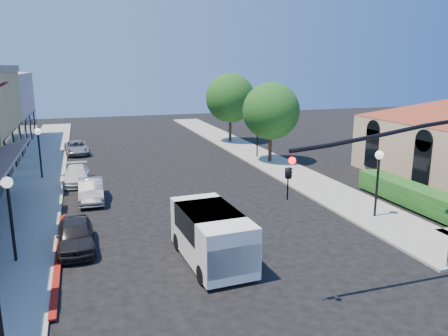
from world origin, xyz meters
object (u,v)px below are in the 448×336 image
object	(u,v)px
lamppost_left_far	(39,140)
street_tree_a	(271,111)
parked_car_c	(76,175)
parked_car_d	(77,148)
street_tree_b	(230,98)
lamppost_left_near	(9,198)
signal_mast_arm	(438,175)
white_van	(212,233)
lamppost_right_far	(258,126)
parked_car_a	(76,235)
parked_car_b	(91,190)
lamppost_right_near	(379,167)

from	to	relation	value
lamppost_left_far	street_tree_a	bearing A→B (deg)	0.00
parked_car_c	parked_car_d	world-z (taller)	parked_car_d
street_tree_b	lamppost_left_far	size ratio (longest dim) A/B	1.97
lamppost_left_near	signal_mast_arm	bearing A→B (deg)	-24.37
street_tree_b	white_van	bearing A→B (deg)	-110.39
lamppost_right_far	parked_car_a	xyz separation A→B (m)	(-14.70, -15.30, -2.09)
street_tree_a	lamppost_left_far	size ratio (longest dim) A/B	1.82
lamppost_left_far	parked_car_d	size ratio (longest dim) A/B	0.85
lamppost_left_near	parked_car_c	distance (m)	12.41
lamppost_right_far	lamppost_left_far	bearing A→B (deg)	-173.29
parked_car_a	lamppost_left_near	bearing A→B (deg)	-164.24
parked_car_d	lamppost_left_near	bearing A→B (deg)	-100.32
street_tree_a	parked_car_a	world-z (taller)	street_tree_a
signal_mast_arm	white_van	world-z (taller)	signal_mast_arm
street_tree_b	lamppost_right_far	world-z (taller)	street_tree_b
parked_car_b	signal_mast_arm	bearing A→B (deg)	-50.59
lamppost_left_near	lamppost_right_far	xyz separation A→B (m)	(17.00, 16.00, 0.00)
parked_car_b	white_van	bearing A→B (deg)	-65.41
signal_mast_arm	lamppost_left_far	world-z (taller)	signal_mast_arm
street_tree_b	signal_mast_arm	size ratio (longest dim) A/B	0.88
parked_car_a	parked_car_c	xyz separation A→B (m)	(0.00, 11.30, -0.07)
street_tree_a	parked_car_a	size ratio (longest dim) A/B	1.70
street_tree_a	parked_car_a	distance (m)	20.36
white_van	parked_car_a	world-z (taller)	white_van
lamppost_right_far	lamppost_left_near	bearing A→B (deg)	-136.74
street_tree_b	parked_car_a	bearing A→B (deg)	-122.77
lamppost_left_far	parked_car_a	xyz separation A→B (m)	(2.30, -13.30, -2.09)
lamppost_left_near	parked_car_c	size ratio (longest dim) A/B	0.89
street_tree_a	white_van	xyz separation A→B (m)	(-9.80, -16.36, -2.96)
lamppost_right_far	parked_car_c	size ratio (longest dim) A/B	0.89
parked_car_b	parked_car_d	world-z (taller)	parked_car_b
street_tree_a	parked_car_a	xyz separation A→B (m)	(-15.00, -13.30, -3.55)
parked_car_d	white_van	bearing A→B (deg)	-82.67
white_van	street_tree_a	bearing A→B (deg)	59.08
street_tree_a	signal_mast_arm	size ratio (longest dim) A/B	0.81
lamppost_left_far	parked_car_a	size ratio (longest dim) A/B	0.94
signal_mast_arm	lamppost_left_near	world-z (taller)	signal_mast_arm
lamppost_right_near	street_tree_a	bearing A→B (deg)	88.77
parked_car_a	street_tree_a	bearing A→B (deg)	40.49
lamppost_left_near	lamppost_left_far	world-z (taller)	same
lamppost_left_near	parked_car_b	xyz separation A→B (m)	(3.13, 7.64, -2.09)
parked_car_b	parked_car_d	xyz separation A→B (m)	(-0.83, 14.87, -0.06)
street_tree_a	parked_car_b	size ratio (longest dim) A/B	1.66
lamppost_right_far	parked_car_d	distance (m)	16.22
parked_car_c	lamppost_left_near	bearing A→B (deg)	-98.73
lamppost_right_far	parked_car_d	world-z (taller)	lamppost_right_far
street_tree_b	parked_car_d	xyz separation A→B (m)	(-15.00, -1.49, -3.96)
street_tree_b	lamppost_right_near	bearing A→B (deg)	-90.72
street_tree_a	parked_car_b	distance (m)	15.93
street_tree_a	lamppost_right_near	bearing A→B (deg)	-91.23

